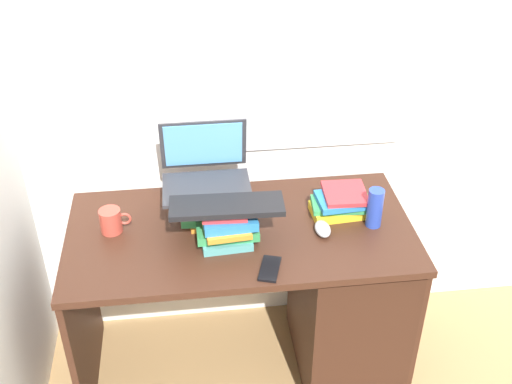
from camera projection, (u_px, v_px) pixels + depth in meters
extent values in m
plane|color=#9E7A4C|center=(243.00, 364.00, 2.90)|extent=(6.00, 6.00, 0.00)
cube|color=white|center=(229.00, 66.00, 2.49)|extent=(6.00, 0.05, 2.60)
cube|color=silver|center=(298.00, 59.00, 2.48)|extent=(0.90, 0.01, 0.80)
cube|color=#381E14|center=(240.00, 232.00, 2.47)|extent=(1.35, 0.68, 0.03)
cube|color=#381E14|center=(83.00, 319.00, 2.62)|extent=(0.02, 0.62, 0.75)
cube|color=#381E14|center=(393.00, 292.00, 2.76)|extent=(0.02, 0.62, 0.75)
cube|color=#321B12|center=(346.00, 301.00, 2.71)|extent=(0.41, 0.58, 0.71)
cube|color=orange|center=(211.00, 219.00, 2.50)|extent=(0.18, 0.15, 0.02)
cube|color=#338C4C|center=(206.00, 214.00, 2.48)|extent=(0.20, 0.15, 0.03)
cube|color=#8C338C|center=(210.00, 205.00, 2.47)|extent=(0.17, 0.14, 0.04)
cube|color=black|center=(204.00, 197.00, 2.45)|extent=(0.24, 0.16, 0.04)
cube|color=yellow|center=(206.00, 192.00, 2.42)|extent=(0.21, 0.19, 0.02)
cube|color=teal|center=(226.00, 237.00, 2.40)|extent=(0.20, 0.18, 0.03)
cube|color=#338C4C|center=(227.00, 230.00, 2.38)|extent=(0.23, 0.13, 0.04)
cube|color=orange|center=(227.00, 227.00, 2.35)|extent=(0.18, 0.18, 0.02)
cube|color=#2672B2|center=(229.00, 219.00, 2.34)|extent=(0.21, 0.16, 0.04)
cube|color=#B22D33|center=(224.00, 211.00, 2.33)|extent=(0.17, 0.13, 0.03)
cube|color=yellow|center=(340.00, 210.00, 2.54)|extent=(0.24, 0.15, 0.04)
cube|color=#338C4C|center=(341.00, 204.00, 2.52)|extent=(0.24, 0.14, 0.02)
cube|color=#2672B2|center=(343.00, 200.00, 2.51)|extent=(0.21, 0.16, 0.02)
cube|color=#B22D33|center=(345.00, 193.00, 2.51)|extent=(0.17, 0.18, 0.02)
cube|color=#2D2D33|center=(207.00, 188.00, 2.41)|extent=(0.34, 0.23, 0.01)
cube|color=#2D2D33|center=(203.00, 144.00, 2.46)|extent=(0.34, 0.05, 0.22)
cube|color=#59A5E5|center=(203.00, 145.00, 2.45)|extent=(0.30, 0.04, 0.19)
cube|color=black|center=(227.00, 206.00, 2.31)|extent=(0.43, 0.16, 0.02)
ellipsoid|color=#A5A8AD|center=(323.00, 229.00, 2.44)|extent=(0.06, 0.10, 0.04)
cylinder|color=#B23F33|center=(111.00, 221.00, 2.43)|extent=(0.08, 0.08, 0.10)
torus|color=#B23F33|center=(125.00, 219.00, 2.43)|extent=(0.05, 0.01, 0.05)
cylinder|color=#263FA5|center=(375.00, 208.00, 2.45)|extent=(0.06, 0.06, 0.16)
cube|color=black|center=(270.00, 269.00, 2.26)|extent=(0.10, 0.15, 0.01)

